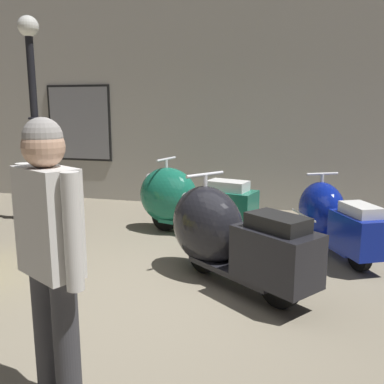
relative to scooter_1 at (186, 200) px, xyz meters
The scene contains 7 objects.
ground_plane 2.13m from the scooter_1, 79.83° to the right, with size 60.00×60.00×0.00m, color gray.
showroom_back_wall 2.41m from the scooter_1, 79.57° to the left, with size 18.00×0.24×3.84m.
scooter_1 is the anchor object (origin of this frame).
scooter_2 1.74m from the scooter_1, 60.72° to the right, with size 1.74×1.47×1.09m.
scooter_3 1.95m from the scooter_1, ahead, with size 1.10×1.59×0.95m.
lamppost 2.64m from the scooter_1, behind, with size 0.30×0.30×3.04m.
visitor_0 3.65m from the scooter_1, 85.90° to the right, with size 0.52×0.40×1.71m.
Camera 1 is at (1.23, -3.51, 1.75)m, focal length 39.67 mm.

